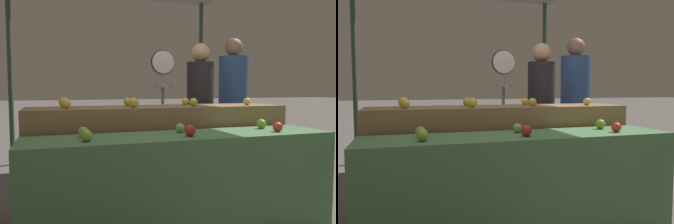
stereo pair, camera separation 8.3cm
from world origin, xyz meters
The scene contains 18 objects.
display_counter_front centered at (0.00, 0.00, 0.40)m, with size 2.37×0.55×0.79m, color #4C7A4C.
display_counter_back centered at (0.00, 0.60, 0.49)m, with size 2.37×0.55×0.97m, color olive.
apple_front_0 centered at (-0.74, -0.11, 0.83)m, with size 0.08×0.08×0.08m, color #84AD3D.
apple_front_1 centered at (-0.01, -0.11, 0.83)m, with size 0.08×0.08×0.08m, color #B72D23.
apple_front_2 centered at (0.76, -0.11, 0.83)m, with size 0.08×0.08×0.08m, color red.
apple_front_3 centered at (-0.74, 0.10, 0.83)m, with size 0.08×0.08×0.08m, color #84AD3D.
apple_front_4 centered at (0.00, 0.10, 0.83)m, with size 0.07×0.07×0.07m, color #8EB247.
apple_front_5 centered at (0.76, 0.11, 0.83)m, with size 0.08×0.08×0.08m, color #7AA338.
apple_back_0 centered at (-0.84, 0.50, 1.01)m, with size 0.07×0.07×0.07m, color gold.
apple_back_1 centered at (-0.28, 0.49, 1.02)m, with size 0.08×0.08×0.08m, color gold.
apple_back_2 centered at (0.28, 0.49, 1.01)m, with size 0.08×0.08×0.08m, color gold.
apple_back_3 centered at (0.85, 0.49, 1.01)m, with size 0.07×0.07×0.07m, color gold.
apple_back_4 centered at (-0.85, 0.71, 1.02)m, with size 0.09×0.09×0.09m, color gold.
apple_back_5 centered at (-0.29, 0.72, 1.01)m, with size 0.08×0.08×0.08m, color gold.
apple_back_6 centered at (0.29, 0.71, 1.01)m, with size 0.07×0.07×0.07m, color yellow.
produce_scale centered at (0.24, 1.27, 1.14)m, with size 0.28×0.20×1.57m.
person_vendor_at_scale centered at (0.68, 1.19, 0.97)m, with size 0.37×0.37×1.66m.
person_customer_left centered at (1.30, 1.52, 1.03)m, with size 0.47×0.47×1.79m.
Camera 1 is at (-0.94, -2.29, 1.14)m, focal length 35.00 mm.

